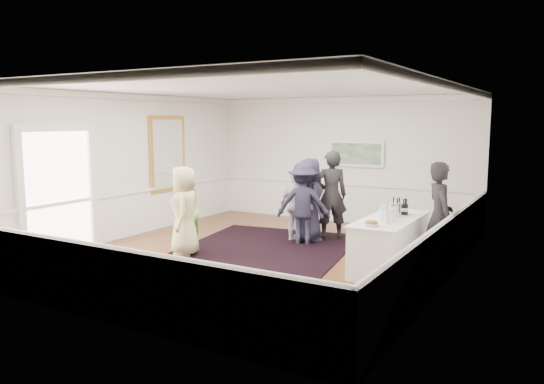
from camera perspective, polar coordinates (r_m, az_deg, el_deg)
The scene contains 23 objects.
floor at distance 10.41m, azimuth -1.16°, elevation -6.80°, with size 8.00×8.00×0.00m, color brown.
ceiling at distance 10.10m, azimuth -1.21°, elevation 11.07°, with size 7.00×8.00×0.02m, color white.
wall_left at distance 12.31m, azimuth -15.27°, elevation 2.74°, with size 0.02×8.00×3.20m, color white.
wall_right at distance 8.85m, azimuth 18.59°, elevation 0.75°, with size 0.02×8.00×3.20m, color white.
wall_back at distance 13.70m, azimuth 7.55°, elevation 3.43°, with size 7.00×0.02×3.20m, color white.
wall_front at distance 7.05m, azimuth -18.30°, elevation -0.93°, with size 7.00×0.02×3.20m, color white.
wainscoting at distance 10.30m, azimuth -1.17°, elevation -4.11°, with size 7.00×8.00×1.00m, color white, non-canonical shape.
mirror at distance 13.21m, azimuth -11.14°, elevation 4.06°, with size 0.05×1.25×1.85m.
doorway at distance 11.04m, azimuth -22.05°, elevation 0.95°, with size 0.10×1.78×2.56m.
landscape_painting at distance 13.48m, azimuth 9.04°, elevation 4.10°, with size 1.44×0.06×0.66m.
area_rug at distance 10.73m, azimuth -1.11°, elevation -6.30°, with size 3.26×4.28×0.02m, color black.
serving_table at distance 9.63m, azimuth 12.58°, elevation -5.39°, with size 0.85×2.24×0.91m.
bartender at distance 9.72m, azimuth 17.58°, elevation -2.47°, with size 0.69×0.46×1.90m, color black.
guest_tan at distance 10.36m, azimuth -9.42°, elevation -2.05°, with size 0.85×0.55×1.74m, color tan.
guest_green at distance 10.66m, azimuth -9.53°, elevation -1.99°, with size 0.81×0.63×1.66m, color #71BF4C.
guest_lilac at distance 11.44m, azimuth 2.66°, elevation -1.48°, with size 0.92×0.38×1.56m, color silver.
guest_dark_a at distance 11.19m, azimuth 3.40°, elevation -1.24°, with size 1.12×0.65×1.74m, color black.
guest_dark_b at distance 11.71m, azimuth 6.37°, elevation -0.34°, with size 0.71×0.47×1.95m, color black.
guest_navy at distance 11.43m, azimuth 4.02°, elevation -0.88°, with size 0.88×0.58×1.81m, color black.
wine_bottles at distance 9.95m, azimuth 13.69°, elevation -1.45°, with size 0.33×0.20×0.31m.
juice_pitchers at distance 9.27m, azimuth 12.22°, elevation -2.28°, with size 0.33×0.59×0.24m.
ice_bucket at distance 9.71m, azimuth 13.03°, elevation -1.89°, with size 0.26×0.26×0.24m, color silver.
nut_bowl at distance 8.76m, azimuth 10.67°, elevation -3.37°, with size 0.24×0.24×0.08m.
Camera 1 is at (5.23, -8.62, 2.62)m, focal length 35.00 mm.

